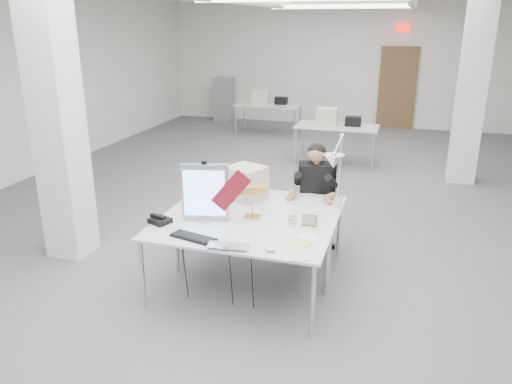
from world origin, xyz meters
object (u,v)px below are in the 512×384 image
monitor (205,193)px  laptop (226,249)px  desk_phone (160,221)px  seated_person (315,180)px  bankers_lamp (252,203)px  desk_main (236,233)px  office_chair (315,206)px  architect_lamp (337,171)px  beige_monitor (246,183)px

monitor → laptop: monitor is taller
monitor → desk_phone: size_ratio=3.07×
seated_person → bankers_lamp: bearing=-126.8°
laptop → seated_person: bearing=69.5°
monitor → desk_phone: monitor is taller
desk_main → desk_phone: (-0.82, 0.00, 0.04)m
seated_person → monitor: monitor is taller
monitor → laptop: bearing=-68.1°
office_chair → monitor: monitor is taller
architect_lamp → office_chair: bearing=119.6°
beige_monitor → seated_person: bearing=56.3°
desk_main → seated_person: size_ratio=2.13×
beige_monitor → architect_lamp: bearing=10.2°
seated_person → bankers_lamp: seated_person is taller
desk_main → architect_lamp: size_ratio=1.86×
bankers_lamp → desk_main: bearing=-118.3°
laptop → beige_monitor: beige_monitor is taller
seated_person → bankers_lamp: (-0.48, -1.03, 0.01)m
architect_lamp → laptop: bearing=-119.4°
office_chair → desk_phone: (-1.33, -1.50, 0.24)m
bankers_lamp → architect_lamp: architect_lamp is taller
desk_main → architect_lamp: bearing=40.7°
seated_person → office_chair: bearing=78.1°
desk_phone → monitor: bearing=48.8°
seated_person → beige_monitor: size_ratio=2.14×
desk_main → seated_person: (0.51, 1.45, 0.16)m
desk_main → office_chair: (0.51, 1.50, -0.20)m
laptop → beige_monitor: (-0.26, 1.39, 0.17)m
architect_lamp → monitor: bearing=-151.9°
bankers_lamp → beige_monitor: (-0.25, 0.55, 0.03)m
office_chair → monitor: (-0.91, -1.29, 0.51)m
desk_main → bankers_lamp: (0.03, 0.42, 0.17)m
desk_main → laptop: (0.05, -0.41, 0.03)m
bankers_lamp → beige_monitor: size_ratio=0.79×
monitor → desk_phone: 0.54m
office_chair → beige_monitor: size_ratio=2.75×
seated_person → desk_phone: 1.97m
bankers_lamp → beige_monitor: 0.61m
laptop → bankers_lamp: bankers_lamp is taller
desk_phone → architect_lamp: architect_lamp is taller
seated_person → monitor: (-0.91, -1.24, 0.15)m
desk_phone → architect_lamp: size_ratio=0.20×
desk_main → office_chair: 1.59m
desk_main → office_chair: size_ratio=1.66×
seated_person → bankers_lamp: size_ratio=2.70×
desk_phone → desk_main: bearing=22.0°
seated_person → architect_lamp: bearing=-76.4°
architect_lamp → bankers_lamp: bearing=-153.6°
desk_main → laptop: 0.42m
bankers_lamp → desk_phone: bankers_lamp is taller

